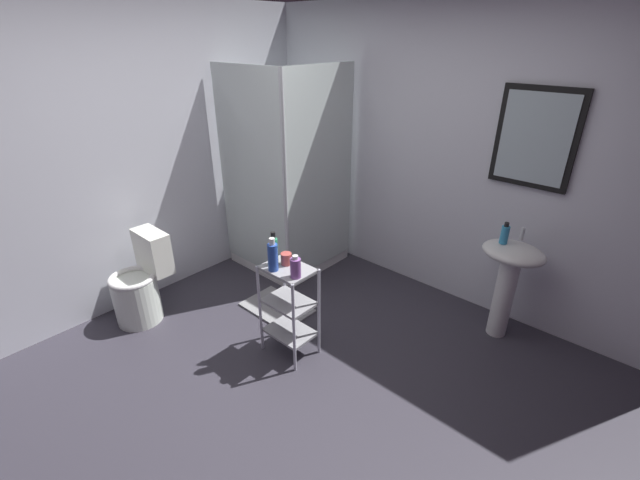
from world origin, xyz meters
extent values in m
cube|color=#35323C|center=(0.00, 0.00, -0.01)|extent=(4.20, 4.20, 0.02)
cube|color=silver|center=(0.00, 1.85, 1.25)|extent=(4.20, 0.10, 2.50)
cube|color=black|center=(0.77, 1.78, 1.54)|extent=(0.56, 0.03, 0.72)
cube|color=silver|center=(0.77, 1.76, 1.54)|extent=(0.48, 0.01, 0.64)
cube|color=silver|center=(-1.85, 0.00, 1.25)|extent=(0.10, 4.20, 2.50)
cube|color=white|center=(-1.31, 1.27, 0.05)|extent=(0.90, 0.90, 0.10)
cube|color=silver|center=(-1.31, 0.82, 1.05)|extent=(0.90, 0.02, 1.90)
cube|color=silver|center=(-0.86, 1.27, 1.05)|extent=(0.02, 0.90, 1.90)
cylinder|color=silver|center=(-0.86, 0.82, 1.05)|extent=(0.04, 0.04, 1.90)
cylinder|color=silver|center=(-1.31, 1.27, 0.10)|extent=(0.08, 0.08, 0.00)
cylinder|color=white|center=(0.87, 1.52, 0.34)|extent=(0.15, 0.15, 0.68)
ellipsoid|color=white|center=(0.87, 1.52, 0.75)|extent=(0.46, 0.37, 0.13)
cylinder|color=silver|center=(0.87, 1.64, 0.86)|extent=(0.03, 0.03, 0.10)
cylinder|color=white|center=(-1.48, -0.36, 0.20)|extent=(0.37, 0.37, 0.40)
torus|color=white|center=(-1.48, -0.36, 0.42)|extent=(0.37, 0.37, 0.04)
cube|color=white|center=(-1.48, -0.14, 0.58)|extent=(0.35, 0.17, 0.36)
cylinder|color=silver|center=(-0.41, 0.10, 0.37)|extent=(0.02, 0.02, 0.74)
cylinder|color=silver|center=(-0.05, 0.10, 0.37)|extent=(0.02, 0.02, 0.74)
cylinder|color=silver|center=(-0.41, 0.36, 0.37)|extent=(0.02, 0.02, 0.74)
cylinder|color=silver|center=(-0.05, 0.36, 0.37)|extent=(0.02, 0.02, 0.74)
cube|color=#99999E|center=(-0.23, 0.23, 0.18)|extent=(0.36, 0.26, 0.02)
cube|color=#99999E|center=(-0.23, 0.23, 0.45)|extent=(0.36, 0.26, 0.02)
cube|color=#99999E|center=(-0.23, 0.23, 0.73)|extent=(0.36, 0.26, 0.02)
cylinder|color=#389ED1|center=(0.79, 1.49, 0.88)|extent=(0.06, 0.06, 0.14)
cylinder|color=black|center=(0.79, 1.49, 0.96)|extent=(0.03, 0.03, 0.03)
cylinder|color=#284DB0|center=(-0.29, 0.15, 0.84)|extent=(0.07, 0.07, 0.20)
cylinder|color=white|center=(-0.29, 0.15, 0.96)|extent=(0.04, 0.04, 0.05)
cylinder|color=#2B9462|center=(-0.35, 0.21, 0.84)|extent=(0.06, 0.06, 0.20)
cylinder|color=black|center=(-0.35, 0.21, 0.96)|extent=(0.03, 0.03, 0.05)
cylinder|color=#8B53A2|center=(-0.10, 0.19, 0.81)|extent=(0.07, 0.07, 0.14)
cylinder|color=silver|center=(-0.10, 0.19, 0.89)|extent=(0.04, 0.04, 0.03)
cylinder|color=#B24742|center=(-0.28, 0.27, 0.78)|extent=(0.08, 0.08, 0.09)
cube|color=gray|center=(-0.72, 0.54, 0.01)|extent=(0.60, 0.40, 0.02)
camera|label=1|loc=(1.65, -1.52, 2.22)|focal=23.58mm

